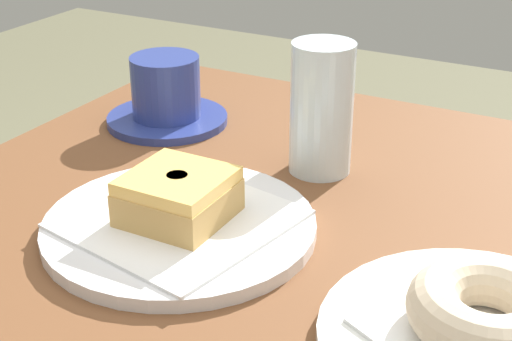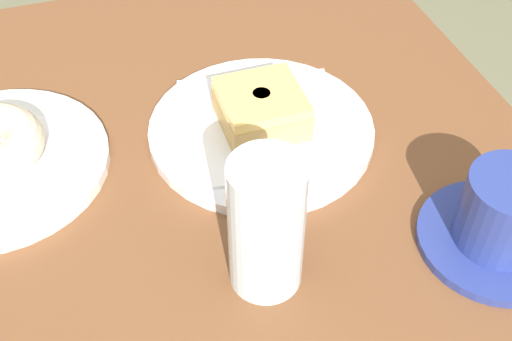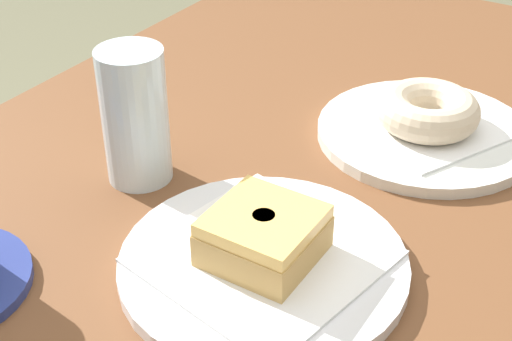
{
  "view_description": "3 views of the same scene",
  "coord_description": "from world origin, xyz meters",
  "px_view_note": "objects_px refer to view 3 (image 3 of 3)",
  "views": [
    {
      "loc": [
        0.12,
        -0.49,
        1.1
      ],
      "look_at": [
        -0.16,
        0.02,
        0.82
      ],
      "focal_mm": 53.62,
      "sensor_mm": 36.0,
      "label": 1
    },
    {
      "loc": [
        -0.04,
        0.45,
        1.24
      ],
      "look_at": [
        -0.17,
        0.06,
        0.82
      ],
      "focal_mm": 46.54,
      "sensor_mm": 36.0,
      "label": 2
    },
    {
      "loc": [
        -0.59,
        -0.26,
        1.17
      ],
      "look_at": [
        -0.13,
        0.02,
        0.81
      ],
      "focal_mm": 51.72,
      "sensor_mm": 36.0,
      "label": 3
    }
  ],
  "objects_px": {
    "water_glass": "(135,116)",
    "plate_glazed_square": "(263,264)",
    "donut_sugar_ring": "(428,110)",
    "plate_sugar_ring": "(424,133)",
    "donut_glazed_square": "(264,235)"
  },
  "relations": [
    {
      "from": "plate_glazed_square",
      "to": "donut_sugar_ring",
      "type": "relative_size",
      "value": 2.21
    },
    {
      "from": "donut_glazed_square",
      "to": "plate_sugar_ring",
      "type": "bearing_deg",
      "value": -7.32
    },
    {
      "from": "plate_glazed_square",
      "to": "plate_sugar_ring",
      "type": "xyz_separation_m",
      "value": [
        0.26,
        -0.03,
        0.0
      ]
    },
    {
      "from": "plate_glazed_square",
      "to": "donut_sugar_ring",
      "type": "height_order",
      "value": "donut_sugar_ring"
    },
    {
      "from": "donut_sugar_ring",
      "to": "water_glass",
      "type": "relative_size",
      "value": 0.81
    },
    {
      "from": "plate_sugar_ring",
      "to": "water_glass",
      "type": "distance_m",
      "value": 0.3
    },
    {
      "from": "plate_glazed_square",
      "to": "donut_glazed_square",
      "type": "bearing_deg",
      "value": 180.0
    },
    {
      "from": "donut_sugar_ring",
      "to": "water_glass",
      "type": "distance_m",
      "value": 0.29
    },
    {
      "from": "water_glass",
      "to": "donut_sugar_ring",
      "type": "bearing_deg",
      "value": -44.15
    },
    {
      "from": "plate_sugar_ring",
      "to": "water_glass",
      "type": "height_order",
      "value": "water_glass"
    },
    {
      "from": "donut_sugar_ring",
      "to": "plate_sugar_ring",
      "type": "bearing_deg",
      "value": 0.0
    },
    {
      "from": "donut_sugar_ring",
      "to": "water_glass",
      "type": "bearing_deg",
      "value": 135.85
    },
    {
      "from": "water_glass",
      "to": "plate_glazed_square",
      "type": "bearing_deg",
      "value": -107.4
    },
    {
      "from": "plate_sugar_ring",
      "to": "donut_glazed_square",
      "type": "bearing_deg",
      "value": 172.68
    },
    {
      "from": "plate_glazed_square",
      "to": "donut_glazed_square",
      "type": "distance_m",
      "value": 0.03
    }
  ]
}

